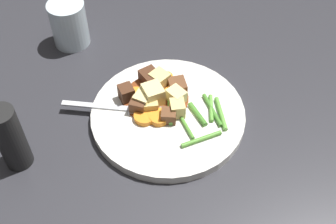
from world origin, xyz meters
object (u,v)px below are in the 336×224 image
object	(u,v)px
carrot_slice_2	(151,88)
potato_chunk_4	(177,108)
carrot_slice_5	(174,94)
meat_chunk_1	(169,116)
potato_chunk_0	(160,79)
potato_chunk_3	(144,100)
potato_chunk_2	(150,106)
water_glass	(69,24)
carrot_slice_4	(145,117)
pepper_mill	(10,138)
meat_chunk_4	(138,106)
potato_chunk_5	(176,96)
potato_chunk_1	(154,94)
carrot_slice_3	(136,95)
meat_chunk_3	(126,93)
meat_chunk_0	(150,78)
fork	(116,108)
carrot_slice_1	(159,117)
meat_chunk_2	(177,86)
dinner_plate	(168,115)
carrot_slice_0	(166,78)

from	to	relation	value
carrot_slice_2	potato_chunk_4	bearing A→B (deg)	171.96
carrot_slice_5	meat_chunk_1	world-z (taller)	meat_chunk_1
potato_chunk_0	potato_chunk_3	size ratio (longest dim) A/B	1.00
potato_chunk_2	water_glass	xyz separation A→B (m)	(0.25, -0.04, 0.02)
carrot_slice_4	pepper_mill	bearing A→B (deg)	62.80
carrot_slice_2	water_glass	bearing A→B (deg)	-0.35
carrot_slice_2	potato_chunk_0	distance (m)	0.02
potato_chunk_0	meat_chunk_4	bearing A→B (deg)	102.20
potato_chunk_0	potato_chunk_5	bearing A→B (deg)	167.43
carrot_slice_5	potato_chunk_4	world-z (taller)	potato_chunk_4
potato_chunk_1	carrot_slice_3	bearing A→B (deg)	27.73
carrot_slice_4	meat_chunk_3	size ratio (longest dim) A/B	1.26
meat_chunk_0	meat_chunk_4	world-z (taller)	same
potato_chunk_3	fork	xyz separation A→B (m)	(0.03, 0.04, -0.01)
carrot_slice_1	potato_chunk_1	world-z (taller)	potato_chunk_1
potato_chunk_0	meat_chunk_2	size ratio (longest dim) A/B	0.94
potato_chunk_4	potato_chunk_1	bearing A→B (deg)	8.71
carrot_slice_3	carrot_slice_5	distance (m)	0.07
potato_chunk_3	meat_chunk_3	bearing A→B (deg)	16.31
potato_chunk_0	carrot_slice_3	bearing A→B (deg)	81.06
potato_chunk_5	fork	size ratio (longest dim) A/B	0.20
carrot_slice_4	carrot_slice_3	bearing A→B (deg)	-28.05
meat_chunk_0	water_glass	world-z (taller)	water_glass
dinner_plate	meat_chunk_2	bearing A→B (deg)	-65.48
meat_chunk_0	fork	bearing A→B (deg)	89.19
carrot_slice_3	water_glass	size ratio (longest dim) A/B	0.33
water_glass	carrot_slice_4	bearing A→B (deg)	167.69
potato_chunk_2	meat_chunk_1	size ratio (longest dim) A/B	1.03
carrot_slice_2	dinner_plate	bearing A→B (deg)	161.97
carrot_slice_4	carrot_slice_1	bearing A→B (deg)	-140.32
pepper_mill	carrot_slice_0	bearing A→B (deg)	-102.67
carrot_slice_3	potato_chunk_1	size ratio (longest dim) A/B	0.82
meat_chunk_0	potato_chunk_5	bearing A→B (deg)	177.64
carrot_slice_2	potato_chunk_2	size ratio (longest dim) A/B	1.11
dinner_plate	carrot_slice_0	world-z (taller)	carrot_slice_0
carrot_slice_3	pepper_mill	size ratio (longest dim) A/B	0.25
potato_chunk_0	meat_chunk_2	world-z (taller)	potato_chunk_0
carrot_slice_5	meat_chunk_0	bearing A→B (deg)	6.09
potato_chunk_1	meat_chunk_3	distance (m)	0.05
carrot_slice_3	meat_chunk_3	size ratio (longest dim) A/B	1.03
meat_chunk_3	potato_chunk_5	bearing A→B (deg)	-141.75
carrot_slice_1	meat_chunk_2	distance (m)	0.07
potato_chunk_0	meat_chunk_0	bearing A→B (deg)	27.82
water_glass	carrot_slice_3	bearing A→B (deg)	171.18
dinner_plate	potato_chunk_3	xyz separation A→B (m)	(0.04, 0.02, 0.02)
carrot_slice_2	carrot_slice_0	bearing A→B (deg)	-96.13
potato_chunk_0	potato_chunk_1	bearing A→B (deg)	118.84
carrot_slice_0	carrot_slice_1	size ratio (longest dim) A/B	0.78
carrot_slice_5	meat_chunk_3	distance (m)	0.08
meat_chunk_0	carrot_slice_1	bearing A→B (deg)	143.10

